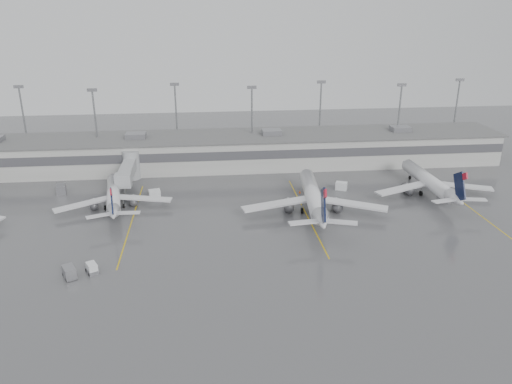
{
  "coord_description": "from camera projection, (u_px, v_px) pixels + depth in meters",
  "views": [
    {
      "loc": [
        -2.68,
        -68.63,
        39.96
      ],
      "look_at": [
        7.24,
        24.0,
        5.0
      ],
      "focal_mm": 35.0,
      "sensor_mm": 36.0,
      "label": 1
    }
  ],
  "objects": [
    {
      "name": "ground",
      "position": [
        226.0,
        277.0,
        78.2
      ],
      "size": [
        260.0,
        260.0,
        0.0
      ],
      "primitive_type": "plane",
      "color": "#4F4F52",
      "rests_on": "ground"
    },
    {
      "name": "jet_far_right",
      "position": [
        430.0,
        182.0,
        111.27
      ],
      "size": [
        27.1,
        30.36,
        9.83
      ],
      "rotation": [
        0.0,
        0.0,
        0.01
      ],
      "color": "silver",
      "rests_on": "ground"
    },
    {
      "name": "stand_markings",
      "position": [
        220.0,
        216.0,
        100.54
      ],
      "size": [
        105.25,
        40.0,
        0.01
      ],
      "color": "gold",
      "rests_on": "ground"
    },
    {
      "name": "baggage_tug",
      "position": [
        92.0,
        269.0,
        79.23
      ],
      "size": [
        2.53,
        2.97,
        1.64
      ],
      "rotation": [
        0.0,
        0.0,
        0.47
      ],
      "color": "white",
      "rests_on": "ground"
    },
    {
      "name": "cone_d",
      "position": [
        450.0,
        193.0,
        112.31
      ],
      "size": [
        0.39,
        0.39,
        0.62
      ],
      "primitive_type": "cone",
      "color": "#DB4704",
      "rests_on": "ground"
    },
    {
      "name": "cone_c",
      "position": [
        300.0,
        192.0,
        113.0
      ],
      "size": [
        0.44,
        0.44,
        0.7
      ],
      "primitive_type": "cone",
      "color": "#DB4704",
      "rests_on": "ground"
    },
    {
      "name": "jet_mid_left",
      "position": [
        113.0,
        196.0,
        103.9
      ],
      "size": [
        23.73,
        26.8,
        8.72
      ],
      "rotation": [
        0.0,
        0.0,
        0.16
      ],
      "color": "silver",
      "rests_on": "ground"
    },
    {
      "name": "terminal",
      "position": [
        215.0,
        151.0,
        130.71
      ],
      "size": [
        152.0,
        17.0,
        9.45
      ],
      "color": "#ACACA7",
      "rests_on": "ground"
    },
    {
      "name": "gse_loader",
      "position": [
        61.0,
        189.0,
        112.55
      ],
      "size": [
        2.63,
        3.58,
        2.02
      ],
      "primitive_type": "cube",
      "rotation": [
        0.0,
        0.0,
        0.2
      ],
      "color": "slate",
      "rests_on": "ground"
    },
    {
      "name": "baggage_cart",
      "position": [
        69.0,
        272.0,
        77.68
      ],
      "size": [
        2.76,
        3.29,
        1.84
      ],
      "rotation": [
        0.0,
        0.0,
        0.47
      ],
      "color": "slate",
      "rests_on": "ground"
    },
    {
      "name": "jet_bridge_right",
      "position": [
        129.0,
        169.0,
        117.36
      ],
      "size": [
        4.0,
        17.2,
        7.0
      ],
      "color": "#95979A",
      "rests_on": "ground"
    },
    {
      "name": "gse_uld_b",
      "position": [
        155.0,
        194.0,
        110.34
      ],
      "size": [
        2.78,
        2.16,
        1.75
      ],
      "primitive_type": "cube",
      "rotation": [
        0.0,
        0.0,
        0.23
      ],
      "color": "white",
      "rests_on": "ground"
    },
    {
      "name": "cone_b",
      "position": [
        112.0,
        207.0,
        104.6
      ],
      "size": [
        0.4,
        0.4,
        0.64
      ],
      "primitive_type": "cone",
      "color": "#DB4704",
      "rests_on": "ground"
    },
    {
      "name": "light_masts",
      "position": [
        213.0,
        117.0,
        133.32
      ],
      "size": [
        142.4,
        8.0,
        20.6
      ],
      "color": "gray",
      "rests_on": "ground"
    },
    {
      "name": "jet_mid_right",
      "position": [
        313.0,
        197.0,
        101.51
      ],
      "size": [
        29.52,
        33.23,
        10.75
      ],
      "rotation": [
        0.0,
        0.0,
        -0.1
      ],
      "color": "silver",
      "rests_on": "ground"
    },
    {
      "name": "gse_uld_c",
      "position": [
        341.0,
        186.0,
        114.91
      ],
      "size": [
        3.0,
        2.56,
        1.8
      ],
      "primitive_type": "cube",
      "rotation": [
        0.0,
        0.0,
        -0.41
      ],
      "color": "white",
      "rests_on": "ground"
    }
  ]
}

